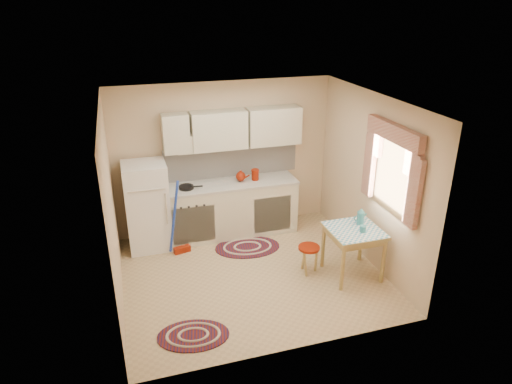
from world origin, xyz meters
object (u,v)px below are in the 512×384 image
at_px(fridge, 147,206).
at_px(table, 352,252).
at_px(stool, 308,259).
at_px(base_cabinets, 228,210).

bearing_deg(fridge, table, -31.76).
xyz_separation_m(fridge, stool, (2.11, -1.44, -0.49)).
xyz_separation_m(base_cabinets, table, (1.39, -1.71, -0.08)).
bearing_deg(stool, base_cabinets, 118.89).
height_order(base_cabinets, table, base_cabinets).
relative_size(fridge, stool, 3.33).
bearing_deg(table, base_cabinets, 129.10).
relative_size(base_cabinets, table, 3.12).
height_order(fridge, table, fridge).
distance_m(fridge, table, 3.18).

